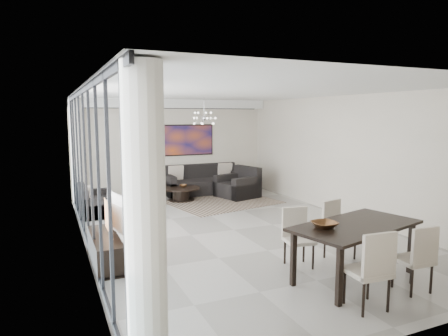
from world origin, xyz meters
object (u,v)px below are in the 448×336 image
tv_console (105,249)px  dining_table (355,230)px  television (114,216)px  coffee_table (181,193)px  sofa_main (203,184)px

tv_console → dining_table: 3.98m
television → dining_table: size_ratio=0.52×
coffee_table → dining_table: 6.41m
television → dining_table: 3.79m
coffee_table → tv_console: 4.96m
dining_table → television: bearing=146.0°
television → dining_table: television is taller
tv_console → television: bearing=-11.5°
sofa_main → tv_console: (-3.62, -4.97, -0.07)m
television → coffee_table: bearing=-42.1°
tv_console → television: (0.16, -0.03, 0.56)m
coffee_table → television: television is taller
television → sofa_main: bearing=-46.4°
sofa_main → dining_table: sofa_main is taller
tv_console → television: television is taller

